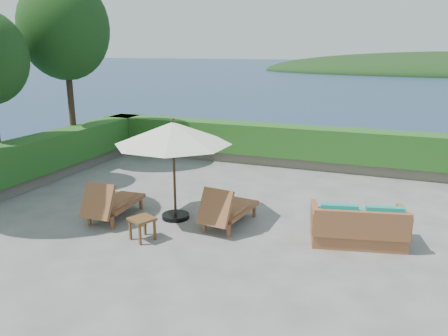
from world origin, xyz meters
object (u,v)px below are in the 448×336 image
at_px(lounge_left, 112,202).
at_px(wicker_loveseat, 358,227).
at_px(patio_umbrella, 173,134).
at_px(lounge_right, 227,209).
at_px(side_table, 142,222).

xyz_separation_m(lounge_left, wicker_loveseat, (5.35, 0.67, -0.06)).
xyz_separation_m(patio_umbrella, wicker_loveseat, (4.03, 0.09, -1.63)).
relative_size(patio_umbrella, lounge_right, 1.95).
height_order(patio_umbrella, side_table, patio_umbrella).
bearing_deg(wicker_loveseat, patio_umbrella, 168.62).
xyz_separation_m(lounge_left, lounge_right, (2.59, 0.56, 0.00)).
xyz_separation_m(lounge_right, side_table, (-1.36, -1.28, -0.02)).
bearing_deg(lounge_left, wicker_loveseat, 4.70).
bearing_deg(side_table, wicker_loveseat, 18.74).
bearing_deg(patio_umbrella, lounge_left, -156.05).
xyz_separation_m(lounge_left, side_table, (1.23, -0.72, -0.02)).
bearing_deg(lounge_left, patio_umbrella, 21.46).
xyz_separation_m(side_table, wicker_loveseat, (4.11, 1.40, -0.04)).
distance_m(lounge_left, lounge_right, 2.66).
height_order(lounge_left, lounge_right, lounge_right).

